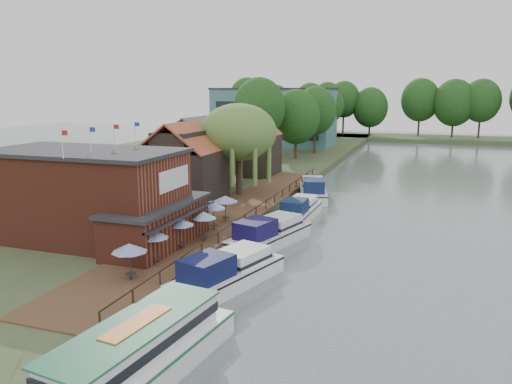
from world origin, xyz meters
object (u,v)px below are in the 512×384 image
(cottage_c, at_px, (251,145))
(cruiser_3, at_px, (313,187))
(umbrella_1, at_px, (155,247))
(tour_boat, at_px, (128,358))
(willow, at_px, (239,150))
(cruiser_2, at_px, (299,208))
(cruiser_1, at_px, (269,230))
(umbrella_4, at_px, (214,216))
(umbrella_5, at_px, (225,209))
(pub, at_px, (106,196))
(hotel_block, at_px, (274,117))
(umbrella_3, at_px, (204,226))
(umbrella_0, at_px, (130,262))
(cruiser_0, at_px, (227,268))
(swan, at_px, (136,329))
(umbrella_2, at_px, (180,233))
(cottage_b, at_px, (198,151))
(cottage_a, at_px, (183,162))

(cottage_c, height_order, cruiser_3, cottage_c)
(umbrella_1, height_order, tour_boat, umbrella_1)
(willow, distance_m, cruiser_2, 10.76)
(willow, xyz_separation_m, cruiser_1, (8.07, -13.89, -4.92))
(cottage_c, height_order, willow, willow)
(cottage_c, bearing_deg, umbrella_4, -76.64)
(umbrella_5, bearing_deg, pub, -128.79)
(cruiser_2, relative_size, cruiser_3, 0.92)
(hotel_block, bearing_deg, umbrella_3, -77.37)
(umbrella_0, bearing_deg, cruiser_3, 82.36)
(cruiser_0, bearing_deg, cruiser_2, 106.36)
(pub, distance_m, umbrella_0, 9.75)
(pub, xyz_separation_m, swan, (9.50, -11.01, -4.43))
(umbrella_3, height_order, cruiser_1, umbrella_3)
(hotel_block, relative_size, umbrella_2, 10.69)
(hotel_block, xyz_separation_m, cottage_c, (8.00, -37.00, -1.90))
(umbrella_4, height_order, umbrella_5, same)
(umbrella_2, xyz_separation_m, tour_boat, (5.44, -15.28, -0.87))
(umbrella_5, bearing_deg, cruiser_1, -24.27)
(umbrella_4, relative_size, cruiser_0, 0.23)
(umbrella_0, height_order, cruiser_0, umbrella_0)
(cruiser_0, relative_size, tour_boat, 0.81)
(pub, xyz_separation_m, cottage_b, (-4.00, 25.00, 0.60))
(cruiser_3, bearing_deg, cruiser_0, -103.35)
(cruiser_0, bearing_deg, umbrella_2, 165.03)
(cruiser_3, bearing_deg, umbrella_2, -114.33)
(pub, bearing_deg, cruiser_2, 52.48)
(cottage_b, bearing_deg, hotel_block, 94.97)
(hotel_block, relative_size, cruiser_3, 2.39)
(willow, xyz_separation_m, cruiser_3, (7.38, 5.75, -4.91))
(cruiser_1, bearing_deg, hotel_block, 122.50)
(umbrella_1, distance_m, umbrella_5, 12.06)
(umbrella_0, xyz_separation_m, umbrella_3, (0.90, 9.07, 0.00))
(cottage_a, relative_size, umbrella_3, 3.62)
(hotel_block, bearing_deg, cottage_a, -82.87)
(cottage_a, bearing_deg, cruiser_0, -55.42)
(umbrella_2, bearing_deg, cruiser_0, -31.82)
(umbrella_3, bearing_deg, cottage_b, 116.60)
(umbrella_2, bearing_deg, umbrella_4, 88.00)
(pub, distance_m, umbrella_5, 10.93)
(umbrella_0, xyz_separation_m, cruiser_3, (4.37, 32.61, -0.98))
(tour_boat, bearing_deg, cottage_a, 120.13)
(willow, height_order, umbrella_5, willow)
(umbrella_3, bearing_deg, cruiser_0, -52.74)
(umbrella_4, bearing_deg, umbrella_1, -91.90)
(cottage_a, height_order, tour_boat, cottage_a)
(hotel_block, bearing_deg, tour_boat, -76.98)
(umbrella_0, bearing_deg, umbrella_1, 91.01)
(umbrella_2, bearing_deg, umbrella_5, 89.20)
(pub, height_order, cruiser_2, pub)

